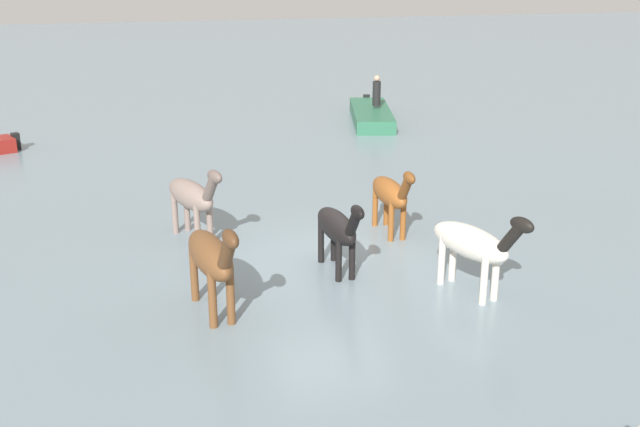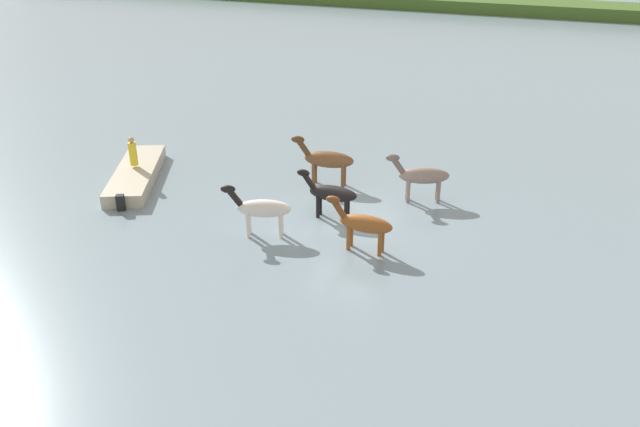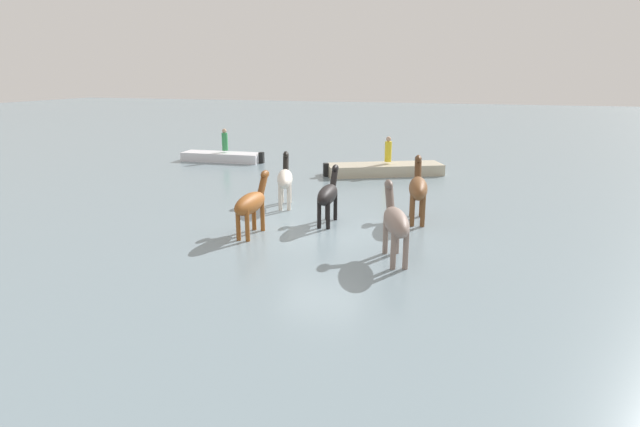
{
  "view_description": "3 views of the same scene",
  "coord_description": "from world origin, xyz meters",
  "px_view_note": "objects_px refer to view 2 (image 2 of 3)",
  "views": [
    {
      "loc": [
        -13.74,
        4.14,
        5.93
      ],
      "look_at": [
        0.47,
        0.1,
        0.91
      ],
      "focal_mm": 41.3,
      "sensor_mm": 36.0,
      "label": 1
    },
    {
      "loc": [
        6.52,
        -18.82,
        10.14
      ],
      "look_at": [
        -0.6,
        -0.99,
        0.63
      ],
      "focal_mm": 35.18,
      "sensor_mm": 36.0,
      "label": 2
    },
    {
      "loc": [
        14.39,
        4.48,
        4.65
      ],
      "look_at": [
        0.79,
        0.2,
        0.7
      ],
      "focal_mm": 28.45,
      "sensor_mm": 36.0,
      "label": 3
    }
  ],
  "objects_px": {
    "horse_mid_herd": "(327,159)",
    "horse_gray_outer": "(262,209)",
    "horse_chestnut_trailing": "(331,193)",
    "horse_dark_mare": "(363,224)",
    "person_boatman_standing": "(133,152)",
    "boat_skiff_near": "(136,176)",
    "horse_dun_straggler": "(422,176)"
  },
  "relations": [
    {
      "from": "horse_dark_mare",
      "to": "boat_skiff_near",
      "type": "distance_m",
      "value": 10.61
    },
    {
      "from": "horse_chestnut_trailing",
      "to": "horse_dark_mare",
      "type": "height_order",
      "value": "horse_dark_mare"
    },
    {
      "from": "horse_chestnut_trailing",
      "to": "person_boatman_standing",
      "type": "relative_size",
      "value": 1.88
    },
    {
      "from": "horse_mid_herd",
      "to": "horse_chestnut_trailing",
      "type": "xyz_separation_m",
      "value": [
        1.19,
        -2.67,
        -0.13
      ]
    },
    {
      "from": "horse_mid_herd",
      "to": "person_boatman_standing",
      "type": "relative_size",
      "value": 2.15
    },
    {
      "from": "horse_dark_mare",
      "to": "boat_skiff_near",
      "type": "bearing_deg",
      "value": -10.94
    },
    {
      "from": "horse_dun_straggler",
      "to": "boat_skiff_near",
      "type": "bearing_deg",
      "value": -8.22
    },
    {
      "from": "horse_dark_mare",
      "to": "horse_chestnut_trailing",
      "type": "bearing_deg",
      "value": -45.03
    },
    {
      "from": "horse_chestnut_trailing",
      "to": "horse_dark_mare",
      "type": "distance_m",
      "value": 2.57
    },
    {
      "from": "horse_chestnut_trailing",
      "to": "horse_gray_outer",
      "type": "relative_size",
      "value": 0.95
    },
    {
      "from": "boat_skiff_near",
      "to": "person_boatman_standing",
      "type": "height_order",
      "value": "person_boatman_standing"
    },
    {
      "from": "horse_chestnut_trailing",
      "to": "boat_skiff_near",
      "type": "bearing_deg",
      "value": -4.81
    },
    {
      "from": "horse_dark_mare",
      "to": "person_boatman_standing",
      "type": "relative_size",
      "value": 1.89
    },
    {
      "from": "horse_chestnut_trailing",
      "to": "person_boatman_standing",
      "type": "xyz_separation_m",
      "value": [
        -8.69,
        0.37,
        0.21
      ]
    },
    {
      "from": "horse_gray_outer",
      "to": "horse_chestnut_trailing",
      "type": "bearing_deg",
      "value": -147.2
    },
    {
      "from": "person_boatman_standing",
      "to": "horse_chestnut_trailing",
      "type": "bearing_deg",
      "value": -2.44
    },
    {
      "from": "horse_dark_mare",
      "to": "horse_dun_straggler",
      "type": "relative_size",
      "value": 0.94
    },
    {
      "from": "horse_chestnut_trailing",
      "to": "horse_dun_straggler",
      "type": "distance_m",
      "value": 3.69
    },
    {
      "from": "horse_dark_mare",
      "to": "person_boatman_standing",
      "type": "height_order",
      "value": "person_boatman_standing"
    },
    {
      "from": "horse_mid_herd",
      "to": "horse_gray_outer",
      "type": "distance_m",
      "value": 4.81
    },
    {
      "from": "horse_mid_herd",
      "to": "horse_gray_outer",
      "type": "bearing_deg",
      "value": 75.99
    },
    {
      "from": "horse_mid_herd",
      "to": "horse_dun_straggler",
      "type": "distance_m",
      "value": 3.85
    },
    {
      "from": "person_boatman_standing",
      "to": "boat_skiff_near",
      "type": "bearing_deg",
      "value": -49.07
    },
    {
      "from": "horse_chestnut_trailing",
      "to": "horse_gray_outer",
      "type": "bearing_deg",
      "value": 48.38
    },
    {
      "from": "horse_chestnut_trailing",
      "to": "boat_skiff_near",
      "type": "height_order",
      "value": "horse_chestnut_trailing"
    },
    {
      "from": "horse_dark_mare",
      "to": "horse_dun_straggler",
      "type": "bearing_deg",
      "value": -100.59
    },
    {
      "from": "horse_mid_herd",
      "to": "horse_gray_outer",
      "type": "xyz_separation_m",
      "value": [
        -0.48,
        -4.79,
        -0.08
      ]
    },
    {
      "from": "horse_mid_herd",
      "to": "horse_dark_mare",
      "type": "relative_size",
      "value": 1.13
    },
    {
      "from": "horse_dark_mare",
      "to": "horse_gray_outer",
      "type": "distance_m",
      "value": 3.49
    },
    {
      "from": "person_boatman_standing",
      "to": "horse_gray_outer",
      "type": "bearing_deg",
      "value": -19.49
    },
    {
      "from": "horse_mid_herd",
      "to": "horse_gray_outer",
      "type": "height_order",
      "value": "horse_mid_herd"
    },
    {
      "from": "horse_dark_mare",
      "to": "horse_mid_herd",
      "type": "bearing_deg",
      "value": -56.04
    }
  ]
}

